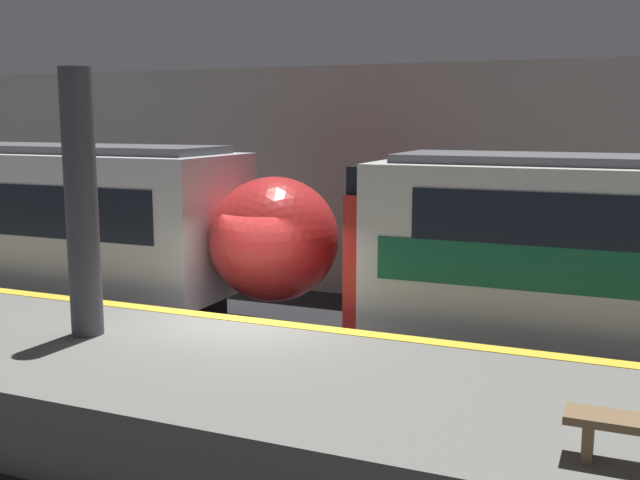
# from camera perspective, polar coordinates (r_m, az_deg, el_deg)

# --- Properties ---
(ground_plane) EXTENTS (120.00, 120.00, 0.00)m
(ground_plane) POSITION_cam_1_polar(r_m,az_deg,el_deg) (12.46, -5.45, -10.46)
(ground_plane) COLOR black
(platform) EXTENTS (40.00, 4.07, 1.04)m
(platform) POSITION_cam_1_polar(r_m,az_deg,el_deg) (10.65, -10.82, -11.13)
(platform) COLOR slate
(platform) RESTS_ON ground
(station_rear_barrier) EXTENTS (50.00, 0.15, 5.41)m
(station_rear_barrier) POSITION_cam_1_polar(r_m,az_deg,el_deg) (17.51, 4.18, 4.36)
(station_rear_barrier) COLOR #9E998E
(station_rear_barrier) RESTS_ON ground
(support_pillar_near) EXTENTS (0.47, 0.47, 3.88)m
(support_pillar_near) POSITION_cam_1_polar(r_m,az_deg,el_deg) (11.35, -17.71, 2.62)
(support_pillar_near) COLOR #47474C
(support_pillar_near) RESTS_ON platform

